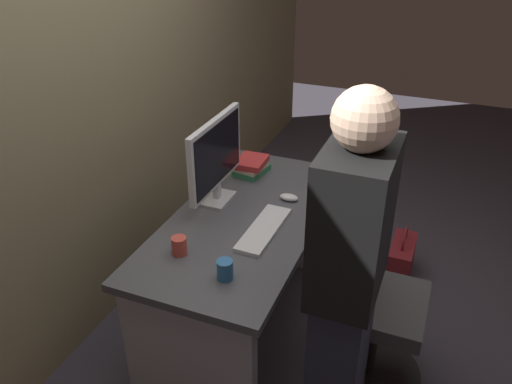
# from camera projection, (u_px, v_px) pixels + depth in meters

# --- Properties ---
(ground_plane) EXTENTS (9.00, 9.00, 0.00)m
(ground_plane) POSITION_uv_depth(u_px,v_px,m) (248.00, 326.00, 2.98)
(ground_plane) COLOR #3D3842
(wall_back) EXTENTS (6.40, 0.10, 3.00)m
(wall_back) POSITION_uv_depth(u_px,v_px,m) (84.00, 50.00, 2.53)
(wall_back) COLOR #8C7F5B
(wall_back) RESTS_ON ground
(desk) EXTENTS (1.44, 0.71, 0.75)m
(desk) POSITION_uv_depth(u_px,v_px,m) (247.00, 253.00, 2.73)
(desk) COLOR #4C4C51
(desk) RESTS_ON ground
(office_chair) EXTENTS (0.52, 0.52, 0.94)m
(office_chair) POSITION_uv_depth(u_px,v_px,m) (366.00, 306.00, 2.50)
(office_chair) COLOR black
(office_chair) RESTS_ON ground
(person_at_desk) EXTENTS (0.40, 0.24, 1.64)m
(person_at_desk) POSITION_uv_depth(u_px,v_px,m) (346.00, 289.00, 1.98)
(person_at_desk) COLOR #262838
(person_at_desk) RESTS_ON ground
(monitor) EXTENTS (0.54, 0.14, 0.46)m
(monitor) POSITION_uv_depth(u_px,v_px,m) (216.00, 156.00, 2.63)
(monitor) COLOR silver
(monitor) RESTS_ON desk
(keyboard) EXTENTS (0.43, 0.14, 0.02)m
(keyboard) POSITION_uv_depth(u_px,v_px,m) (264.00, 229.00, 2.49)
(keyboard) COLOR white
(keyboard) RESTS_ON desk
(mouse) EXTENTS (0.06, 0.10, 0.03)m
(mouse) POSITION_uv_depth(u_px,v_px,m) (289.00, 197.00, 2.75)
(mouse) COLOR white
(mouse) RESTS_ON desk
(cup_near_keyboard) EXTENTS (0.07, 0.07, 0.09)m
(cup_near_keyboard) POSITION_uv_depth(u_px,v_px,m) (225.00, 270.00, 2.16)
(cup_near_keyboard) COLOR #3372B2
(cup_near_keyboard) RESTS_ON desk
(cup_by_monitor) EXTENTS (0.07, 0.07, 0.09)m
(cup_by_monitor) POSITION_uv_depth(u_px,v_px,m) (179.00, 246.00, 2.32)
(cup_by_monitor) COLOR #D84C3F
(cup_by_monitor) RESTS_ON desk
(book_stack) EXTENTS (0.22, 0.18, 0.09)m
(book_stack) POSITION_uv_depth(u_px,v_px,m) (251.00, 166.00, 3.00)
(book_stack) COLOR #338C59
(book_stack) RESTS_ON desk
(handbag) EXTENTS (0.34, 0.14, 0.38)m
(handbag) POSITION_uv_depth(u_px,v_px,m) (401.00, 260.00, 3.31)
(handbag) COLOR maroon
(handbag) RESTS_ON ground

